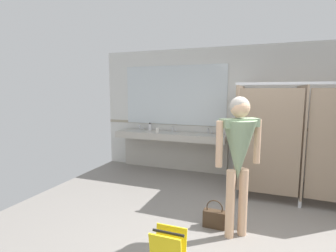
{
  "coord_description": "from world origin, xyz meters",
  "views": [
    {
      "loc": [
        0.12,
        -2.89,
        1.78
      ],
      "look_at": [
        -1.42,
        1.19,
        1.19
      ],
      "focal_mm": 27.72,
      "sensor_mm": 36.0,
      "label": 1
    }
  ],
  "objects": [
    {
      "name": "vanity_counter",
      "position": [
        -1.82,
        2.47,
        0.64
      ],
      "size": [
        2.46,
        0.53,
        0.99
      ],
      "color": "#B2ADA3",
      "rests_on": "ground_plane"
    },
    {
      "name": "handbag",
      "position": [
        -0.44,
        0.33,
        0.13
      ],
      "size": [
        0.29,
        0.12,
        0.37
      ],
      "color": "#3F2D1E",
      "rests_on": "ground_plane"
    },
    {
      "name": "ground_plane",
      "position": [
        0.0,
        0.0,
        -0.05
      ],
      "size": [
        7.04,
        5.94,
        0.1
      ],
      "primitive_type": "cube",
      "color": "gray"
    },
    {
      "name": "person_standing",
      "position": [
        -0.16,
        0.22,
        1.1
      ],
      "size": [
        0.56,
        0.56,
        1.72
      ],
      "color": "#DBAD89",
      "rests_on": "ground_plane"
    },
    {
      "name": "soap_dispenser",
      "position": [
        -2.37,
        2.54,
        0.96
      ],
      "size": [
        0.07,
        0.07,
        0.18
      ],
      "color": "white",
      "rests_on": "vanity_counter"
    },
    {
      "name": "wall_back",
      "position": [
        0.0,
        2.73,
        1.35
      ],
      "size": [
        7.04,
        0.12,
        2.7
      ],
      "primitive_type": "cube",
      "color": "silver",
      "rests_on": "ground_plane"
    },
    {
      "name": "paper_cup",
      "position": [
        -2.09,
        2.32,
        0.93
      ],
      "size": [
        0.07,
        0.07,
        0.1
      ],
      "primitive_type": "cylinder",
      "color": "white",
      "rests_on": "vanity_counter"
    },
    {
      "name": "wall_back_tile_band",
      "position": [
        0.0,
        2.66,
        1.05
      ],
      "size": [
        7.04,
        0.01,
        0.06
      ],
      "primitive_type": "cube",
      "color": "#9E937F",
      "rests_on": "wall_back"
    },
    {
      "name": "bathroom_stalls",
      "position": [
        0.69,
        1.78,
        1.01
      ],
      "size": [
        2.05,
        1.34,
        1.92
      ],
      "color": "#84705B",
      "rests_on": "ground_plane"
    },
    {
      "name": "mirror_panel",
      "position": [
        -1.82,
        2.66,
        1.69
      ],
      "size": [
        2.36,
        0.02,
        1.32
      ],
      "primitive_type": "cube",
      "color": "silver",
      "rests_on": "wall_back"
    }
  ]
}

